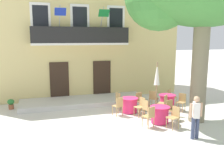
% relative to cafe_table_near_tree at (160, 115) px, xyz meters
% --- Properties ---
extents(ground_plane, '(120.00, 120.00, 0.00)m').
position_rel_cafe_table_near_tree_xyz_m(ground_plane, '(-1.77, 0.47, -0.39)').
color(ground_plane, silver).
extents(building_facade, '(13.00, 5.09, 7.50)m').
position_rel_cafe_table_near_tree_xyz_m(building_facade, '(-2.43, 7.46, 3.36)').
color(building_facade, '#DBC67F').
rests_on(building_facade, ground).
extents(entrance_step_platform, '(7.19, 2.19, 0.25)m').
position_rel_cafe_table_near_tree_xyz_m(entrance_step_platform, '(-2.43, 4.37, -0.27)').
color(entrance_step_platform, silver).
rests_on(entrance_step_platform, ground).
extents(cafe_table_near_tree, '(0.86, 0.86, 0.76)m').
position_rel_cafe_table_near_tree_xyz_m(cafe_table_near_tree, '(0.00, 0.00, 0.00)').
color(cafe_table_near_tree, '#E52D66').
rests_on(cafe_table_near_tree, ground).
extents(cafe_chair_near_tree_0, '(0.49, 0.49, 0.91)m').
position_rel_cafe_table_near_tree_xyz_m(cafe_chair_near_tree_0, '(0.26, -0.71, 0.14)').
color(cafe_chair_near_tree_0, tan).
rests_on(cafe_chair_near_tree_0, ground).
extents(cafe_chair_near_tree_1, '(0.49, 0.49, 0.91)m').
position_rel_cafe_table_near_tree_xyz_m(cafe_chair_near_tree_1, '(0.70, 0.28, 0.14)').
color(cafe_chair_near_tree_1, tan).
rests_on(cafe_chair_near_tree_1, ground).
extents(cafe_chair_near_tree_2, '(0.50, 0.50, 0.91)m').
position_rel_cafe_table_near_tree_xyz_m(cafe_chair_near_tree_2, '(-0.29, 0.69, 0.14)').
color(cafe_chair_near_tree_2, tan).
rests_on(cafe_chair_near_tree_2, ground).
extents(cafe_chair_near_tree_3, '(0.52, 0.52, 0.91)m').
position_rel_cafe_table_near_tree_xyz_m(cafe_chair_near_tree_3, '(-0.67, -0.35, 0.14)').
color(cafe_chair_near_tree_3, tan).
rests_on(cafe_chair_near_tree_3, ground).
extents(cafe_table_middle, '(0.86, 0.86, 0.76)m').
position_rel_cafe_table_near_tree_xyz_m(cafe_table_middle, '(-0.68, 1.87, 0.00)').
color(cafe_table_middle, '#E52D66').
rests_on(cafe_table_middle, ground).
extents(cafe_chair_middle_0, '(0.50, 0.50, 0.91)m').
position_rel_cafe_table_near_tree_xyz_m(cafe_chair_middle_0, '(0.02, 2.16, 0.14)').
color(cafe_chair_middle_0, tan).
rests_on(cafe_chair_middle_0, ground).
extents(cafe_chair_middle_1, '(0.50, 0.50, 0.91)m').
position_rel_cafe_table_near_tree_xyz_m(cafe_chair_middle_1, '(-0.96, 2.57, 0.14)').
color(cafe_chair_middle_1, tan).
rests_on(cafe_chair_middle_1, ground).
extents(cafe_chair_middle_2, '(0.50, 0.50, 0.91)m').
position_rel_cafe_table_near_tree_xyz_m(cafe_chair_middle_2, '(-1.37, 1.57, 0.14)').
color(cafe_chair_middle_2, tan).
rests_on(cafe_chair_middle_2, ground).
extents(cafe_chair_middle_3, '(0.50, 0.50, 0.91)m').
position_rel_cafe_table_near_tree_xyz_m(cafe_chair_middle_3, '(-0.40, 1.17, 0.14)').
color(cafe_chair_middle_3, tan).
rests_on(cafe_chair_middle_3, ground).
extents(cafe_table_front, '(0.86, 0.86, 0.76)m').
position_rel_cafe_table_near_tree_xyz_m(cafe_table_front, '(1.46, 1.92, 0.00)').
color(cafe_table_front, '#E52D66').
rests_on(cafe_table_front, ground).
extents(cafe_chair_front_0, '(0.56, 0.56, 0.91)m').
position_rel_cafe_table_near_tree_xyz_m(cafe_chair_front_0, '(0.91, 2.43, 0.14)').
color(cafe_chair_front_0, tan).
rests_on(cafe_chair_front_0, ground).
extents(cafe_chair_front_1, '(0.56, 0.56, 0.91)m').
position_rel_cafe_table_near_tree_xyz_m(cafe_chair_front_1, '(0.94, 1.37, 0.14)').
color(cafe_chair_front_1, tan).
rests_on(cafe_chair_front_1, ground).
extents(cafe_chair_front_2, '(0.56, 0.56, 0.91)m').
position_rel_cafe_table_near_tree_xyz_m(cafe_chair_front_2, '(1.94, 1.34, 0.14)').
color(cafe_chair_front_2, tan).
rests_on(cafe_chair_front_2, ground).
extents(cafe_chair_front_3, '(0.56, 0.56, 0.91)m').
position_rel_cafe_table_near_tree_xyz_m(cafe_chair_front_3, '(1.99, 2.45, 0.14)').
color(cafe_chair_front_3, tan).
rests_on(cafe_chair_front_3, ground).
extents(cafe_umbrella, '(0.44, 0.44, 2.55)m').
position_rel_cafe_table_near_tree_xyz_m(cafe_umbrella, '(0.50, 1.33, 1.27)').
color(cafe_umbrella, '#997A56').
rests_on(cafe_umbrella, ground).
extents(ground_planter_left, '(0.35, 0.35, 0.54)m').
position_rel_cafe_table_near_tree_xyz_m(ground_planter_left, '(-6.37, 4.33, -0.09)').
color(ground_planter_left, '#995638').
rests_on(ground_planter_left, ground).
extents(pedestrian_near_entrance, '(0.53, 0.40, 1.61)m').
position_rel_cafe_table_near_tree_xyz_m(pedestrian_near_entrance, '(0.43, -1.88, 0.52)').
color(pedestrian_near_entrance, '#384260').
rests_on(pedestrian_near_entrance, ground).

